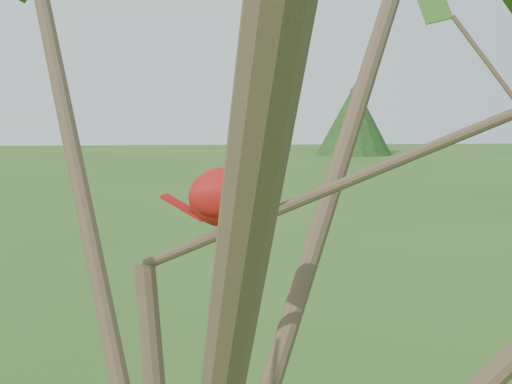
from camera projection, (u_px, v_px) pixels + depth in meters
crabapple_tree at (188, 166)px, 0.90m from camera, size 2.35×2.05×2.95m
cardinal at (230, 194)px, 1.02m from camera, size 0.20×0.12×0.14m
distant_trees at (229, 127)px, 27.54m from camera, size 42.16×13.50×3.50m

